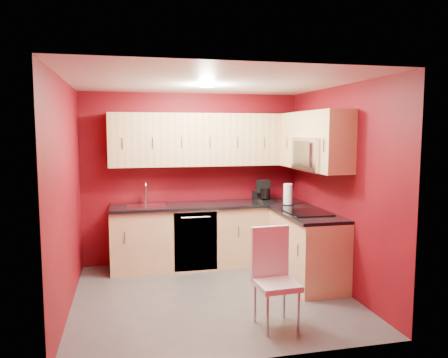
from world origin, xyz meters
name	(u,v)px	position (x,y,z in m)	size (l,w,h in m)	color
floor	(212,296)	(0.00, 0.00, 0.00)	(3.20, 3.20, 0.00)	#4B4846
ceiling	(212,82)	(0.00, 0.00, 2.50)	(3.20, 3.20, 0.00)	white
wall_back	(192,178)	(0.00, 1.50, 1.25)	(3.20, 3.20, 0.00)	maroon
wall_front	(248,216)	(0.00, -1.50, 1.25)	(3.20, 3.20, 0.00)	maroon
wall_left	(66,196)	(-1.60, 0.00, 1.25)	(3.00, 3.00, 0.00)	maroon
wall_right	(339,188)	(1.60, 0.00, 1.25)	(3.00, 3.00, 0.00)	maroon
base_cabinets_back	(210,236)	(0.20, 1.20, 0.43)	(2.80, 0.60, 0.87)	#E4C282
base_cabinets_right	(307,248)	(1.30, 0.25, 0.43)	(0.60, 1.30, 0.87)	#E4C282
countertop_back	(210,205)	(0.20, 1.19, 0.89)	(2.80, 0.63, 0.04)	black
countertop_right	(307,214)	(1.29, 0.23, 0.89)	(0.63, 1.27, 0.04)	black
upper_cabinets_back	(208,140)	(0.20, 1.32, 1.83)	(2.80, 0.35, 0.75)	tan
upper_cabinets_right	(312,136)	(1.42, 0.44, 1.89)	(0.35, 1.55, 0.75)	tan
microwave	(317,154)	(1.39, 0.20, 1.66)	(0.42, 0.76, 0.42)	silver
cooktop	(308,213)	(1.28, 0.20, 0.92)	(0.50, 0.55, 0.01)	black
sink	(146,203)	(-0.70, 1.20, 0.94)	(0.52, 0.42, 0.35)	silver
dishwasher_front	(196,242)	(-0.05, 0.91, 0.43)	(0.60, 0.02, 0.82)	black
downlight	(207,86)	(0.00, 0.30, 2.48)	(0.20, 0.20, 0.01)	white
coffee_maker	(265,191)	(1.03, 1.17, 1.07)	(0.19, 0.25, 0.31)	black
napkin_holder	(258,196)	(0.97, 1.33, 0.98)	(0.13, 0.13, 0.14)	black
paper_towel	(288,194)	(1.26, 0.85, 1.06)	(0.17, 0.17, 0.30)	silver
dining_chair	(277,279)	(0.46, -0.94, 0.49)	(0.40, 0.42, 0.99)	silver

